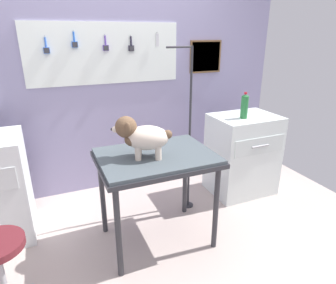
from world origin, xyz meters
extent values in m
cube|color=#B3A19A|center=(0.00, 0.00, -0.02)|extent=(4.40, 4.00, 0.04)
cube|color=#918BB2|center=(0.00, 1.28, 1.15)|extent=(4.00, 0.06, 2.30)
cube|color=white|center=(-0.04, 1.24, 1.50)|extent=(1.57, 0.02, 0.61)
cylinder|color=gray|center=(-0.60, 1.23, 1.67)|extent=(0.01, 0.02, 0.01)
cylinder|color=#3D6BCF|center=(-0.60, 1.22, 1.61)|extent=(0.02, 0.02, 0.09)
cube|color=#3D6BCF|center=(-0.60, 1.22, 1.54)|extent=(0.06, 0.02, 0.06)
cube|color=#333338|center=(-0.60, 1.21, 1.54)|extent=(0.05, 0.01, 0.05)
cylinder|color=gray|center=(-0.34, 1.23, 1.72)|extent=(0.01, 0.02, 0.01)
cylinder|color=blue|center=(-0.34, 1.22, 1.66)|extent=(0.02, 0.02, 0.09)
cube|color=blue|center=(-0.34, 1.22, 1.59)|extent=(0.06, 0.02, 0.06)
cube|color=#333338|center=(-0.34, 1.21, 1.59)|extent=(0.05, 0.01, 0.05)
cylinder|color=gray|center=(-0.04, 1.23, 1.68)|extent=(0.01, 0.02, 0.01)
cylinder|color=#5A4199|center=(-0.04, 1.22, 1.63)|extent=(0.02, 0.02, 0.09)
cube|color=#5A4199|center=(-0.04, 1.22, 1.55)|extent=(0.06, 0.02, 0.06)
cube|color=#333338|center=(-0.04, 1.21, 1.55)|extent=(0.05, 0.01, 0.05)
cylinder|color=gray|center=(0.22, 1.23, 1.67)|extent=(0.01, 0.02, 0.01)
cylinder|color=black|center=(0.22, 1.22, 1.62)|extent=(0.02, 0.02, 0.09)
cube|color=black|center=(0.22, 1.22, 1.54)|extent=(0.06, 0.02, 0.06)
cube|color=#333338|center=(0.22, 1.21, 1.54)|extent=(0.05, 0.01, 0.05)
cylinder|color=gray|center=(0.51, 1.23, 1.70)|extent=(0.01, 0.02, 0.01)
cube|color=silver|center=(0.51, 1.22, 1.62)|extent=(0.03, 0.01, 0.13)
cube|color=brown|center=(1.12, 1.24, 1.43)|extent=(0.40, 0.02, 0.37)
cube|color=#A58047|center=(1.12, 1.23, 1.43)|extent=(0.37, 0.01, 0.33)
cylinder|color=#2D2D33|center=(-0.33, -0.16, 0.37)|extent=(0.04, 0.04, 0.74)
cylinder|color=#2D2D33|center=(0.47, -0.16, 0.37)|extent=(0.04, 0.04, 0.74)
cylinder|color=#2D2D33|center=(-0.33, 0.40, 0.37)|extent=(0.04, 0.04, 0.74)
cylinder|color=#2D2D33|center=(0.47, 0.40, 0.37)|extent=(0.04, 0.04, 0.74)
cube|color=#2D2D33|center=(0.07, 0.12, 0.76)|extent=(0.92, 0.68, 0.03)
cube|color=#434D53|center=(0.07, 0.12, 0.79)|extent=(0.89, 0.66, 0.03)
cylinder|color=#2D2D33|center=(0.55, 0.48, 0.01)|extent=(0.11, 0.11, 0.01)
cylinder|color=#2D2D33|center=(0.55, 0.48, 0.80)|extent=(0.02, 0.02, 1.59)
cylinder|color=#2D2D33|center=(0.43, 0.48, 1.58)|extent=(0.24, 0.02, 0.02)
cylinder|color=beige|center=(-0.10, 0.07, 0.85)|extent=(0.05, 0.05, 0.11)
cylinder|color=beige|center=(-0.06, 0.16, 0.85)|extent=(0.05, 0.05, 0.11)
cylinder|color=beige|center=(0.05, 0.02, 0.85)|extent=(0.05, 0.05, 0.11)
cylinder|color=beige|center=(0.08, 0.11, 0.85)|extent=(0.05, 0.05, 0.11)
ellipsoid|color=beige|center=(-0.01, 0.09, 0.96)|extent=(0.37, 0.30, 0.18)
ellipsoid|color=brown|center=(-0.12, 0.13, 0.95)|extent=(0.16, 0.17, 0.10)
sphere|color=brown|center=(-0.16, 0.14, 1.05)|extent=(0.16, 0.16, 0.16)
ellipsoid|color=beige|center=(-0.22, 0.17, 1.03)|extent=(0.09, 0.08, 0.05)
sphere|color=black|center=(-0.25, 0.18, 1.03)|extent=(0.02, 0.02, 0.02)
ellipsoid|color=brown|center=(-0.17, 0.07, 1.06)|extent=(0.06, 0.05, 0.09)
ellipsoid|color=brown|center=(-0.12, 0.20, 1.06)|extent=(0.06, 0.05, 0.09)
sphere|color=brown|center=(0.13, 0.04, 0.98)|extent=(0.07, 0.07, 0.07)
cube|color=silver|center=(1.24, 0.56, 0.44)|extent=(0.68, 0.52, 0.88)
cube|color=silver|center=(1.24, 0.29, 0.63)|extent=(0.60, 0.01, 0.18)
cylinder|color=#99999E|center=(1.24, 0.28, 0.63)|extent=(0.20, 0.02, 0.02)
cylinder|color=#9E9EA3|center=(-1.07, -0.17, 0.25)|extent=(0.04, 0.04, 0.49)
cylinder|color=#267138|center=(1.17, 0.49, 0.99)|extent=(0.07, 0.07, 0.23)
cone|color=#267138|center=(1.17, 0.49, 1.11)|extent=(0.07, 0.07, 0.02)
cylinder|color=red|center=(1.17, 0.49, 1.13)|extent=(0.03, 0.03, 0.02)
camera|label=1|loc=(-0.68, -1.87, 1.69)|focal=31.39mm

